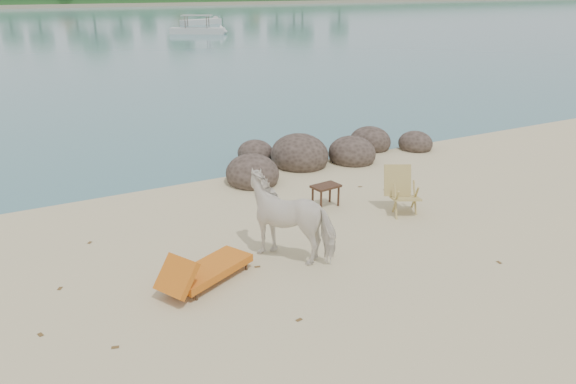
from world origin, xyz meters
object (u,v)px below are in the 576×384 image
object	(u,v)px
boulders	(317,155)
cow	(292,217)
lounge_chair	(210,266)
deck_chair	(406,193)
side_table	(326,197)

from	to	relation	value
boulders	cow	distance (m)	5.56
cow	lounge_chair	xyz separation A→B (m)	(-1.60, -0.18, -0.45)
boulders	deck_chair	xyz separation A→B (m)	(-0.30, -3.95, 0.26)
side_table	lounge_chair	bearing A→B (deg)	-158.20
deck_chair	side_table	bearing A→B (deg)	166.04
lounge_chair	deck_chair	world-z (taller)	deck_chair
side_table	boulders	bearing A→B (deg)	54.77
boulders	side_table	distance (m)	3.23
boulders	lounge_chair	size ratio (longest dim) A/B	3.59
lounge_chair	cow	bearing A→B (deg)	-19.04
cow	lounge_chair	world-z (taller)	cow
boulders	cow	size ratio (longest dim) A/B	3.78
lounge_chair	deck_chair	distance (m)	4.63
deck_chair	cow	bearing A→B (deg)	-142.35
boulders	deck_chair	world-z (taller)	deck_chair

